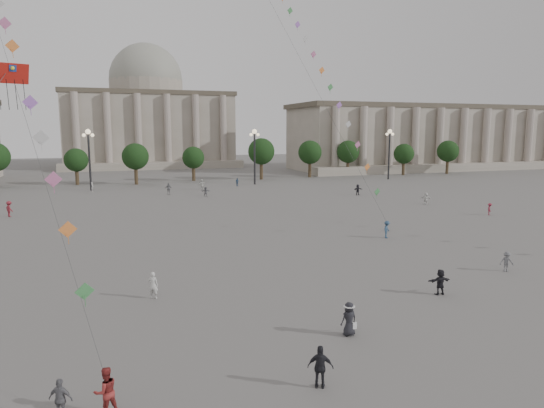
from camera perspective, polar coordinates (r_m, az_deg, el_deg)
name	(u,v)px	position (r m, az deg, el deg)	size (l,w,h in m)	color
ground	(373,342)	(25.75, 11.75, -15.58)	(360.00, 360.00, 0.00)	#585653
hall_east	(436,137)	(143.53, 18.72, 7.43)	(84.00, 26.22, 17.20)	gray
hall_central	(148,117)	(149.86, -14.39, 9.87)	(48.30, 34.30, 35.50)	gray
tree_row	(171,156)	(98.98, -11.80, 5.57)	(137.12, 5.12, 8.00)	#392C1C
lamp_post_mid_west	(89,148)	(90.19, -20.75, 6.15)	(2.00, 0.90, 10.65)	#262628
lamp_post_mid_east	(255,146)	(94.16, -2.07, 6.79)	(2.00, 0.90, 10.65)	#262628
lamp_post_far_east	(389,145)	(106.76, 13.65, 6.78)	(2.00, 0.90, 10.65)	#262628
person_crowd_0	(237,182)	(91.60, -4.13, 2.59)	(0.91, 0.38, 1.55)	#38577E
person_crowd_3	(440,282)	(33.34, 19.18, -8.66)	(1.55, 0.49, 1.67)	black
person_crowd_4	(202,184)	(86.75, -8.25, 2.31)	(1.79, 0.57, 1.93)	silver
person_crowd_6	(507,262)	(40.48, 25.89, -6.11)	(0.99, 0.57, 1.53)	#5E5F63
person_crowd_7	(426,198)	(72.40, 17.64, 0.63)	(1.56, 0.50, 1.68)	white
person_crowd_8	(490,209)	(66.06, 24.23, -0.55)	(0.98, 0.56, 1.51)	maroon
person_crowd_9	(358,190)	(79.99, 10.06, 1.67)	(1.64, 0.52, 1.77)	black
person_crowd_10	(92,187)	(88.66, -20.38, 1.89)	(0.59, 0.39, 1.62)	beige
person_crowd_12	(206,192)	(78.03, -7.81, 1.46)	(1.43, 0.46, 1.54)	slate
person_crowd_13	(153,285)	(31.74, -13.81, -9.25)	(0.63, 0.41, 1.72)	silver
person_crowd_16	(168,189)	(81.33, -12.08, 1.76)	(1.10, 0.46, 1.88)	slate
person_crowd_17	(9,209)	(67.26, -28.51, -0.51)	(1.25, 0.72, 1.94)	maroon
tourist_1	(320,367)	(21.02, 5.72, -18.53)	(1.06, 0.44, 1.81)	black
tourist_3	(61,399)	(20.57, -23.59, -20.28)	(0.92, 0.38, 1.57)	slate
kite_flyer_0	(106,391)	(20.21, -18.96, -20.11)	(0.90, 0.70, 1.85)	maroon
kite_flyer_1	(387,229)	(48.82, 13.37, -2.93)	(1.11, 0.64, 1.72)	#2F4B69
hat_person	(349,318)	(25.91, 9.05, -13.14)	(0.92, 0.65, 1.77)	black
dragon_kite	(5,88)	(29.56, -28.86, 11.86)	(3.87, 5.87, 16.77)	red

